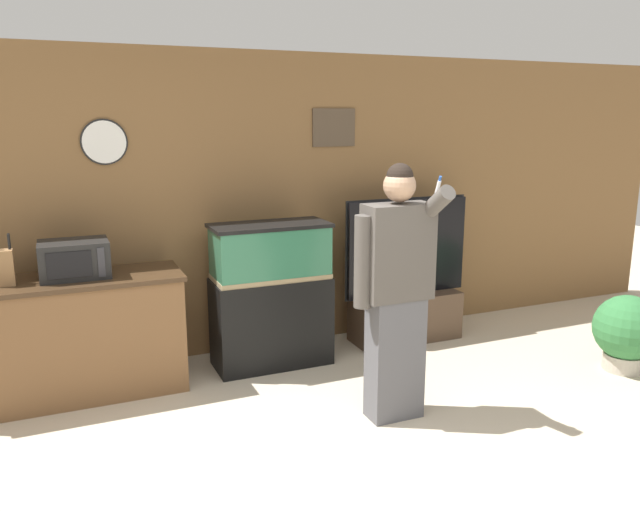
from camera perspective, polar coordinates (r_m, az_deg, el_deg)
wall_back_paneled at (r=5.41m, az=-9.68°, el=4.46°), size 10.00×0.08×2.60m
counter_island at (r=5.01m, az=-22.02°, el=-6.97°), size 1.68×0.60×0.91m
microwave at (r=4.88m, az=-21.55°, el=-0.26°), size 0.48×0.37×0.27m
knife_block at (r=4.83m, az=-26.86°, el=-0.90°), size 0.12×0.11×0.36m
aquarium_on_stand at (r=5.21m, az=-4.51°, el=-3.56°), size 0.96×0.45×1.21m
tv_on_stand at (r=5.88m, az=7.84°, el=-3.92°), size 1.23×0.40×1.34m
person_standing at (r=4.22m, az=6.94°, el=-3.09°), size 0.56×0.42×1.77m
potted_plant at (r=5.72m, az=26.24°, el=-6.13°), size 0.54×0.54×0.64m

